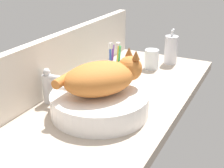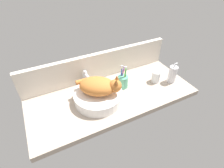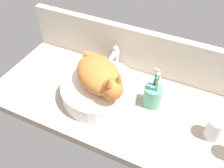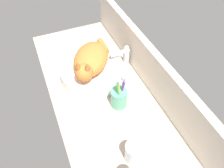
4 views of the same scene
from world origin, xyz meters
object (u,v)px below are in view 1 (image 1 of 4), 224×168
soap_dispenser (171,50)px  cat (103,77)px  toothbrush_cup (115,74)px  faucet (50,85)px  sink_basin (100,103)px  water_glass (151,60)px

soap_dispenser → cat: bearing=174.7°
cat → soap_dispenser: cat is taller
toothbrush_cup → faucet: bearing=150.1°
cat → soap_dispenser: size_ratio=1.75×
faucet → toothbrush_cup: toothbrush_cup is taller
sink_basin → toothbrush_cup: size_ratio=1.82×
soap_dispenser → water_glass: soap_dispenser is taller
cat → faucet: size_ratio=2.22×
soap_dispenser → toothbrush_cup: 39.95cm
soap_dispenser → water_glass: bearing=152.6°
cat → toothbrush_cup: 24.14cm
cat → faucet: bearing=97.6°
faucet → water_glass: faucet is taller
sink_basin → faucet: 20.12cm
sink_basin → toothbrush_cup: (23.14, 5.51, 1.65)cm
cat → toothbrush_cup: size_ratio=1.62×
sink_basin → faucet: (-1.57, 19.74, 3.59)cm
faucet → sink_basin: bearing=-85.5°
faucet → toothbrush_cup: bearing=-29.9°
water_glass → faucet: bearing=158.6°
sink_basin → soap_dispenser: soap_dispenser is taller
cat → soap_dispenser: 60.67cm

